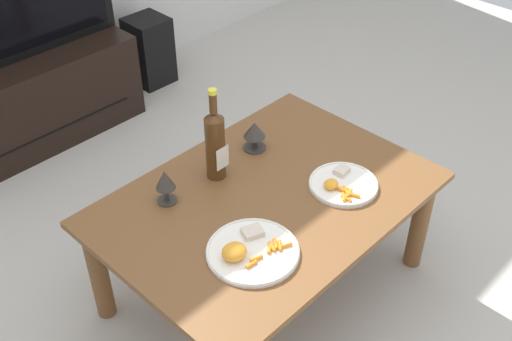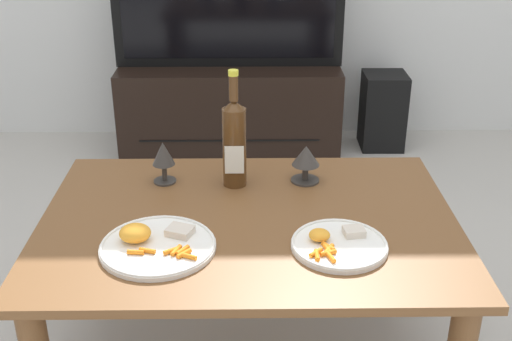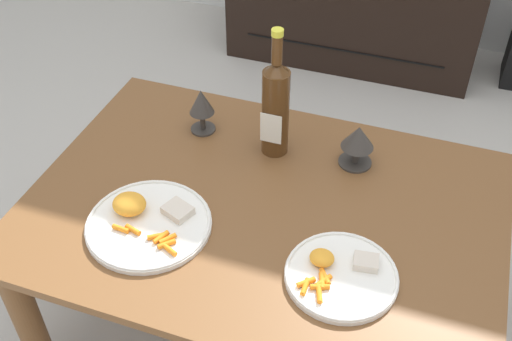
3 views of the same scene
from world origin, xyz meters
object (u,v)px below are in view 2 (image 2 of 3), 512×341
Objects in this scene: wine_bottle at (234,140)px; dinner_plate_right at (338,244)px; dining_table at (249,241)px; tv_screen at (228,8)px; tv_stand at (230,109)px; goblet_left at (163,156)px; goblet_right at (306,158)px; floor_speaker at (383,111)px; dinner_plate_left at (156,244)px.

wine_bottle is 0.48m from dinner_plate_right.
dining_table is 1.03× the size of tv_screen.
tv_screen is at bearing -90.00° from tv_stand.
wine_bottle is 0.23m from goblet_left.
dining_table is at bearing 145.79° from dinner_plate_right.
floor_speaker is at bearing 68.87° from goblet_right.
wine_bottle is at bearing -87.85° from tv_screen.
tv_stand is at bearing 93.36° from dining_table.
tv_screen reaches higher than dinner_plate_right.
wine_bottle is 3.05× the size of goblet_right.
goblet_right is (0.27, -1.34, 0.32)m from tv_stand.
wine_bottle is (0.05, -1.36, -0.13)m from tv_screen.
dinner_plate_left reaches higher than dining_table.
goblet_right is 0.40m from dinner_plate_right.
dining_table is 8.73× the size of goblet_left.
tv_screen is 3.10× the size of wine_bottle.
dining_table is 0.29m from dinner_plate_right.
goblet_left reaches higher than dinner_plate_left.
dining_table is 9.76× the size of goblet_right.
goblet_left is (-0.17, -1.34, -0.19)m from tv_screen.
floor_speaker is at bearing 2.80° from tv_screen.
dining_table is 0.31m from wine_bottle.
dinner_plate_right is at bearing -53.82° from wine_bottle.
goblet_right is at bearing 42.99° from dinner_plate_left.
tv_stand is 2.78× the size of floor_speaker.
dinner_plate_right is (0.32, -1.73, 0.25)m from tv_stand.
tv_stand is (-0.09, 1.58, -0.16)m from dining_table.
dinner_plate_left is at bearing 179.69° from dinner_plate_right.
floor_speaker is 1.34× the size of dinner_plate_left.
dinner_plate_right is at bearing -79.43° from tv_screen.
floor_speaker is 1.64m from wine_bottle.
wine_bottle reaches higher than goblet_right.
goblet_left is (-0.22, 0.02, -0.06)m from wine_bottle.
goblet_right is at bearing 97.76° from dinner_plate_right.
dinner_plate_left is at bearing -118.07° from wine_bottle.
goblet_right is (-0.53, -1.38, 0.35)m from floor_speaker.
goblet_left reaches higher than floor_speaker.
tv_stand is 1.41m from goblet_right.
goblet_right is 0.48× the size of dinner_plate_right.
tv_screen is at bearing 93.36° from dining_table.
tv_stand is at bearing 90.00° from tv_screen.
goblet_right is at bearing -78.63° from tv_stand.
wine_bottle reaches higher than dining_table.
tv_screen is at bearing 92.15° from wine_bottle.
goblet_right is 0.40× the size of dinner_plate_left.
dinner_plate_left is at bearing -117.71° from floor_speaker.
dinner_plate_right is at bearing -38.48° from goblet_left.
wine_bottle reaches higher than dinner_plate_left.
tv_stand reaches higher than floor_speaker.
tv_screen is 0.97m from floor_speaker.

